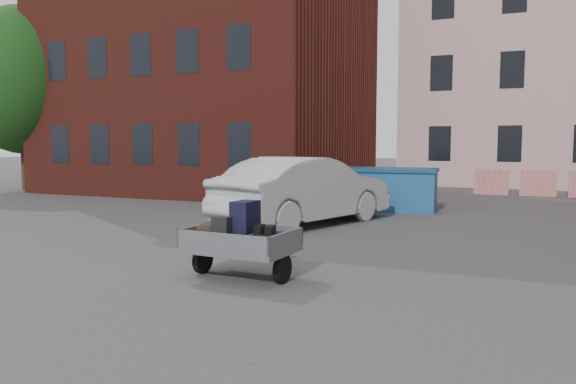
% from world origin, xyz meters
% --- Properties ---
extents(ground, '(120.00, 120.00, 0.00)m').
position_xyz_m(ground, '(0.00, 0.00, 0.00)').
color(ground, '#38383A').
rests_on(ground, ground).
extents(building_brick, '(12.00, 10.00, 14.00)m').
position_xyz_m(building_brick, '(-9.00, 13.00, 7.00)').
color(building_brick, '#591E16').
rests_on(building_brick, ground).
extents(far_building, '(6.00, 6.00, 8.00)m').
position_xyz_m(far_building, '(-20.00, 22.00, 4.00)').
color(far_building, maroon).
rests_on(far_building, ground).
extents(tree, '(5.28, 5.28, 8.30)m').
position_xyz_m(tree, '(-16.00, 9.00, 5.17)').
color(tree, '#3D2B1C').
rests_on(tree, ground).
extents(barriers, '(4.70, 0.18, 1.00)m').
position_xyz_m(barriers, '(4.20, 15.00, 0.50)').
color(barriers, red).
rests_on(barriers, ground).
extents(trailer, '(1.65, 1.84, 1.20)m').
position_xyz_m(trailer, '(-0.02, -1.02, 0.61)').
color(trailer, black).
rests_on(trailer, ground).
extents(dumpster, '(3.22, 1.89, 1.29)m').
position_xyz_m(dumpster, '(-0.09, 8.40, 0.65)').
color(dumpster, '#215E9F').
rests_on(dumpster, ground).
extents(silver_car, '(3.36, 5.53, 1.72)m').
position_xyz_m(silver_car, '(-1.25, 4.64, 0.86)').
color(silver_car, '#B0B1B7').
rests_on(silver_car, ground).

